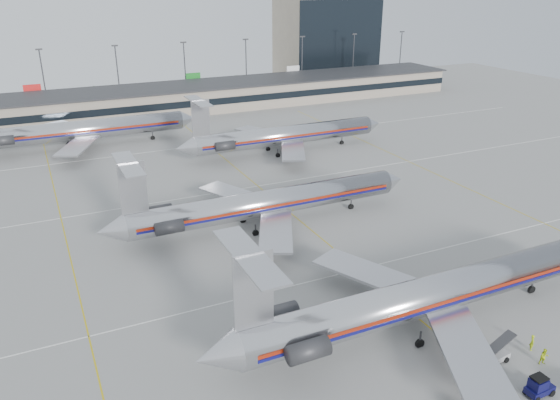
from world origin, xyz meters
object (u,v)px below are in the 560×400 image
tug_center (539,387)px  jet_foreground (424,296)px  belt_loader (491,357)px  jet_second_row (262,203)px

tug_center → jet_foreground: bearing=101.6°
belt_loader → jet_second_row: bearing=94.2°
jet_second_row → belt_loader: size_ratio=9.73×
jet_second_row → belt_loader: (6.92, -34.52, -2.72)m
jet_foreground → tug_center: jet_foreground is taller
jet_second_row → jet_foreground: bearing=-80.4°
jet_foreground → belt_loader: bearing=-72.0°
jet_foreground → belt_loader: size_ratio=10.18×
tug_center → belt_loader: (-0.38, 4.67, -0.25)m
jet_foreground → belt_loader: jet_foreground is taller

